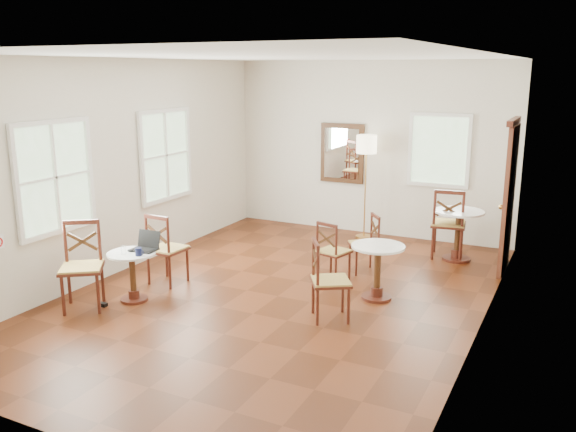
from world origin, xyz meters
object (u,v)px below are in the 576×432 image
object	(u,v)px
chair_near_b	(82,266)
mouse	(130,251)
chair_mid_b	(329,280)
cafe_table_near	(133,271)
navy_mug	(139,252)
cafe_table_back	(458,230)
chair_back_b	(366,244)
power_adapter	(103,304)
floor_lamp	(366,151)
cafe_table_mid	(377,266)
chair_back_a	(448,223)
laptop	(146,245)
water_glass	(124,250)
chair_near_a	(166,249)
chair_mid_a	(332,251)

from	to	relation	value
chair_near_b	mouse	distance (m)	0.60
chair_near_b	chair_mid_b	size ratio (longest dim) A/B	1.12
cafe_table_near	chair_mid_b	distance (m)	2.49
navy_mug	cafe_table_back	bearing A→B (deg)	48.61
chair_back_b	power_adapter	xyz separation A→B (m)	(-2.46, -2.70, -0.40)
cafe_table_back	floor_lamp	bearing A→B (deg)	161.22
cafe_table_mid	chair_back_a	xyz separation A→B (m)	(0.43, 2.14, 0.11)
chair_back_b	laptop	world-z (taller)	laptop
mouse	chair_back_b	bearing A→B (deg)	28.47
mouse	water_glass	size ratio (longest dim) A/B	0.80
power_adapter	chair_near_b	bearing A→B (deg)	-144.08
chair_near_b	water_glass	size ratio (longest dim) A/B	9.88
chair_back_a	floor_lamp	world-z (taller)	floor_lamp
cafe_table_back	laptop	bearing A→B (deg)	-134.21
cafe_table_mid	mouse	world-z (taller)	cafe_table_mid
chair_near_a	navy_mug	world-z (taller)	chair_near_a
cafe_table_near	chair_near_b	xyz separation A→B (m)	(-0.39, -0.45, 0.14)
cafe_table_mid	cafe_table_back	distance (m)	2.17
cafe_table_near	chair_mid_a	size ratio (longest dim) A/B	0.75
cafe_table_near	navy_mug	size ratio (longest dim) A/B	5.18
chair_back_b	laptop	distance (m)	3.08
water_glass	chair_near_a	bearing A→B (deg)	88.96
chair_near_b	floor_lamp	bearing A→B (deg)	30.30
cafe_table_back	mouse	distance (m)	4.84
chair_back_a	water_glass	bearing A→B (deg)	40.62
cafe_table_near	floor_lamp	distance (m)	4.54
chair_mid_a	water_glass	world-z (taller)	chair_mid_a
cafe_table_back	chair_near_a	world-z (taller)	chair_near_a
chair_near_a	laptop	distance (m)	0.56
mouse	power_adapter	size ratio (longest dim) A/B	0.80
chair_near_a	chair_mid_a	size ratio (longest dim) A/B	1.16
chair_near_a	water_glass	size ratio (longest dim) A/B	9.13
chair_mid_b	laptop	bearing A→B (deg)	67.15
cafe_table_back	chair_near_a	distance (m)	4.36
cafe_table_near	cafe_table_back	xyz separation A→B (m)	(3.32, 3.51, 0.09)
cafe_table_near	chair_back_b	world-z (taller)	chair_back_b
laptop	chair_back_b	bearing A→B (deg)	42.53
cafe_table_mid	chair_near_b	xyz separation A→B (m)	(-3.12, -1.87, 0.09)
cafe_table_near	water_glass	xyz separation A→B (m)	(-0.03, -0.10, 0.30)
cafe_table_mid	chair_mid_b	bearing A→B (deg)	-109.67
chair_near_a	navy_mug	distance (m)	0.81
cafe_table_near	water_glass	distance (m)	0.31
cafe_table_near	navy_mug	xyz separation A→B (m)	(0.17, -0.06, 0.29)
mouse	navy_mug	world-z (taller)	navy_mug
cafe_table_back	chair_mid_b	distance (m)	3.08
chair_mid_a	chair_back_a	distance (m)	2.13
cafe_table_back	navy_mug	xyz separation A→B (m)	(-3.15, -3.57, 0.20)
water_glass	floor_lamp	bearing A→B (deg)	68.51
navy_mug	water_glass	bearing A→B (deg)	-168.80
chair_back_b	chair_near_a	bearing A→B (deg)	-91.29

